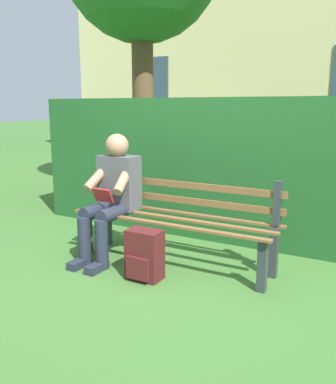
# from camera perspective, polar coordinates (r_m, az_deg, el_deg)

# --- Properties ---
(ground) EXTENTS (60.00, 60.00, 0.00)m
(ground) POSITION_cam_1_polar(r_m,az_deg,el_deg) (3.87, 0.74, -9.93)
(ground) COLOR #3D6B2D
(park_bench) EXTENTS (1.92, 0.48, 0.83)m
(park_bench) POSITION_cam_1_polar(r_m,az_deg,el_deg) (3.79, 1.22, -3.69)
(park_bench) COLOR #2D3338
(park_bench) RESTS_ON ground
(person_seated) EXTENTS (0.44, 0.73, 1.18)m
(person_seated) POSITION_cam_1_polar(r_m,az_deg,el_deg) (3.93, -7.78, -0.17)
(person_seated) COLOR #4C4C51
(person_seated) RESTS_ON ground
(hedge_backdrop) EXTENTS (4.83, 0.81, 1.63)m
(hedge_backdrop) POSITION_cam_1_polar(r_m,az_deg,el_deg) (4.60, 9.84, 3.75)
(hedge_backdrop) COLOR #1E5123
(hedge_backdrop) RESTS_ON ground
(building_facade) EXTENTS (9.44, 2.83, 7.25)m
(building_facade) POSITION_cam_1_polar(r_m,az_deg,el_deg) (11.28, 13.10, 22.73)
(building_facade) COLOR beige
(building_facade) RESTS_ON ground
(backpack) EXTENTS (0.29, 0.26, 0.43)m
(backpack) POSITION_cam_1_polar(r_m,az_deg,el_deg) (3.50, -3.29, -8.72)
(backpack) COLOR #4C1919
(backpack) RESTS_ON ground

